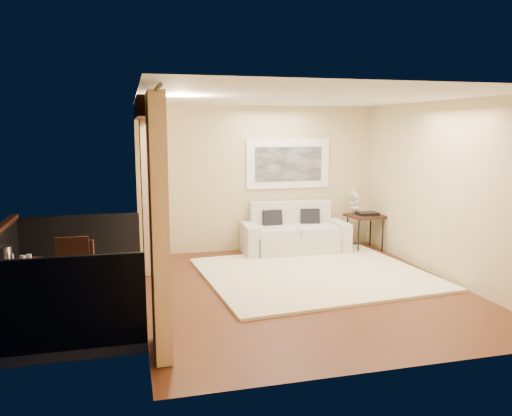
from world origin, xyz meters
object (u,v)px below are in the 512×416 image
object	(u,v)px
orchid	(355,201)
bistro_table	(16,271)
side_table	(365,218)
balcony_chair_far	(74,266)
balcony_chair_near	(78,270)
sofa	(294,235)
ice_bucket	(4,255)

from	to	relation	value
orchid	bistro_table	size ratio (longest dim) A/B	0.67
side_table	balcony_chair_far	distance (m)	5.38
side_table	balcony_chair_near	bearing A→B (deg)	-158.47
side_table	balcony_chair_far	bearing A→B (deg)	-159.48
sofa	side_table	bearing A→B (deg)	-3.03
bistro_table	sofa	bearing A→B (deg)	29.98
side_table	balcony_chair_far	world-z (taller)	balcony_chair_far
orchid	balcony_chair_near	xyz separation A→B (m)	(-4.85, -2.13, -0.41)
balcony_chair_near	orchid	bearing A→B (deg)	37.04
sofa	orchid	distance (m)	1.37
side_table	orchid	size ratio (longest dim) A/B	1.45
orchid	ice_bucket	distance (m)	6.12
sofa	ice_bucket	distance (m)	5.00
sofa	balcony_chair_far	world-z (taller)	balcony_chair_far
side_table	bistro_table	world-z (taller)	bistro_table
sofa	balcony_chair_far	xyz separation A→B (m)	(-3.66, -2.00, 0.21)
bistro_table	balcony_chair_far	bearing A→B (deg)	37.11
balcony_chair_near	ice_bucket	world-z (taller)	ice_bucket
balcony_chair_near	ice_bucket	bearing A→B (deg)	-147.92
balcony_chair_near	ice_bucket	xyz separation A→B (m)	(-0.78, -0.27, 0.32)
sofa	orchid	xyz separation A→B (m)	(1.24, 0.05, 0.58)
side_table	orchid	distance (m)	0.37
sofa	balcony_chair_near	xyz separation A→B (m)	(-3.61, -2.08, 0.18)
orchid	sofa	bearing A→B (deg)	-177.92
balcony_chair_near	bistro_table	bearing A→B (deg)	-136.95
sofa	side_table	distance (m)	1.41
ice_bucket	side_table	bearing A→B (deg)	21.16
balcony_chair_near	ice_bucket	size ratio (longest dim) A/B	4.38
sofa	balcony_chair_far	distance (m)	4.18
balcony_chair_near	side_table	bearing A→B (deg)	34.85
sofa	bistro_table	distance (m)	4.92
side_table	balcony_chair_far	size ratio (longest dim) A/B	0.75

